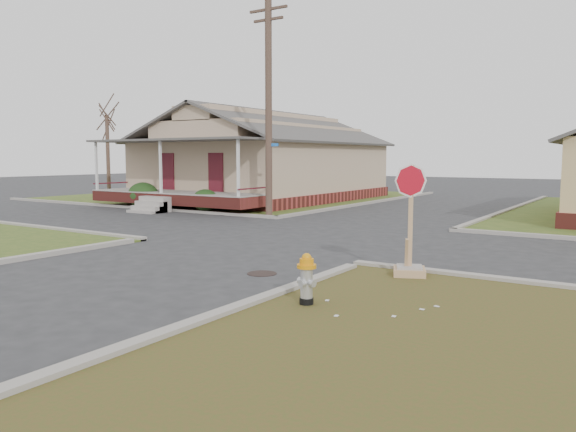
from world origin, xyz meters
The scene contains 11 objects.
ground centered at (0.00, 0.00, 0.00)m, with size 120.00×120.00×0.00m, color #2A2A2D.
verge_far_left centered at (-13.00, 18.00, 0.03)m, with size 19.00×19.00×0.05m, color #354E1C.
curbs centered at (0.00, 5.00, 0.00)m, with size 80.00×40.00×0.12m, color gray, non-canonical shape.
manhole centered at (2.20, -0.50, 0.01)m, with size 0.64×0.64×0.01m, color black.
corner_house centered at (-10.00, 16.68, 2.28)m, with size 10.10×15.50×5.30m.
utility_pole centered at (-4.20, 8.90, 4.66)m, with size 1.80×0.28×9.00m.
tree_far_left centered at (-18.00, 12.00, 2.50)m, with size 0.22×0.22×4.90m, color #463028.
fire_hydrant centered at (4.40, -2.28, 0.52)m, with size 0.32×0.32×0.86m.
stop_sign centered at (5.00, 0.86, 0.55)m, with size 0.66×0.64×2.32m.
hedge_left centered at (-11.75, 8.95, 0.64)m, with size 1.54×1.26×1.18m, color #1A3C15.
hedge_right centered at (-7.73, 8.94, 0.57)m, with size 1.36×1.11×1.04m, color #1A3C15.
Camera 1 is at (9.14, -10.13, 2.50)m, focal length 35.00 mm.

